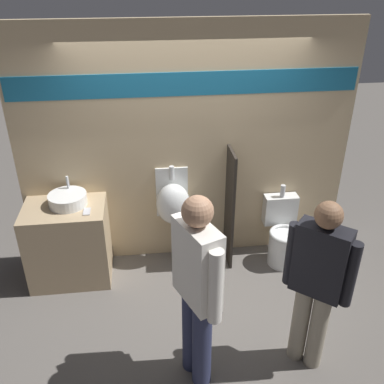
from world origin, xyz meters
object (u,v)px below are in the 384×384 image
(toilet, at_px, (283,236))
(person_with_lanyard, at_px, (317,281))
(sink_basin, at_px, (68,199))
(urinal_near_counter, at_px, (173,203))
(person_in_vest, at_px, (197,286))
(cell_phone, at_px, (87,212))

(toilet, height_order, person_with_lanyard, person_with_lanyard)
(sink_basin, height_order, urinal_near_counter, urinal_near_counter)
(toilet, relative_size, person_in_vest, 0.51)
(cell_phone, relative_size, toilet, 0.15)
(urinal_near_counter, distance_m, person_in_vest, 1.63)
(sink_basin, relative_size, cell_phone, 2.85)
(toilet, relative_size, person_with_lanyard, 0.56)
(sink_basin, height_order, toilet, sink_basin)
(cell_phone, distance_m, person_in_vest, 1.65)
(sink_basin, distance_m, cell_phone, 0.28)
(urinal_near_counter, xyz_separation_m, person_with_lanyard, (1.03, -1.59, 0.12))
(sink_basin, xyz_separation_m, urinal_near_counter, (1.11, 0.10, -0.18))
(toilet, bearing_deg, sink_basin, 178.88)
(sink_basin, relative_size, toilet, 0.44)
(sink_basin, relative_size, person_in_vest, 0.23)
(sink_basin, bearing_deg, toilet, -1.12)
(urinal_near_counter, bearing_deg, toilet, -6.46)
(sink_basin, height_order, cell_phone, sink_basin)
(urinal_near_counter, relative_size, person_with_lanyard, 0.73)
(toilet, bearing_deg, urinal_near_counter, 173.54)
(sink_basin, distance_m, person_with_lanyard, 2.62)
(urinal_near_counter, height_order, person_in_vest, person_in_vest)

